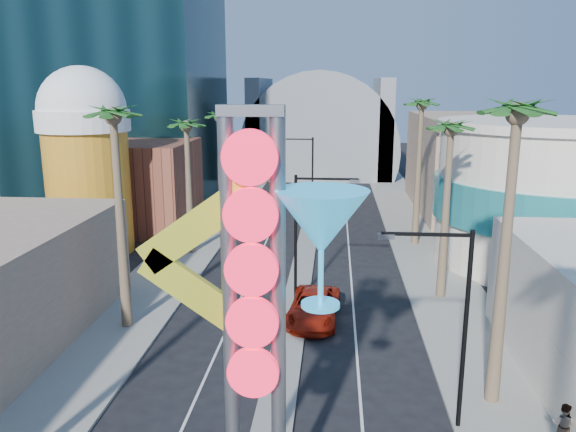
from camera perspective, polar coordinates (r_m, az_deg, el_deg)
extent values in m
cube|color=gray|center=(50.04, -8.92, -2.02)|extent=(5.00, 100.00, 0.15)
cube|color=gray|center=(49.19, 13.15, -2.48)|extent=(5.00, 100.00, 0.15)
cube|color=gray|center=(51.59, 2.18, -1.41)|extent=(1.60, 84.00, 0.15)
cube|color=brown|center=(53.88, -15.06, 3.04)|extent=(10.00, 10.00, 8.00)
cube|color=#987C62|center=(61.97, 17.68, 5.08)|extent=(10.00, 20.00, 10.00)
cylinder|color=orange|center=(46.79, -19.56, 2.49)|extent=(6.40, 6.40, 10.00)
cylinder|color=white|center=(46.17, -20.08, 9.09)|extent=(7.00, 7.00, 1.60)
sphere|color=white|center=(46.13, -20.16, 10.08)|extent=(6.60, 6.60, 6.60)
cylinder|color=beige|center=(45.47, 25.03, 1.72)|extent=(16.00, 16.00, 10.00)
cylinder|color=teal|center=(45.47, 25.03, 1.72)|extent=(16.60, 16.60, 3.00)
cylinder|color=beige|center=(44.84, 25.69, 8.37)|extent=(16.60, 16.60, 0.60)
cylinder|color=slate|center=(84.40, 3.30, 6.99)|extent=(22.00, 16.00, 22.00)
cube|color=slate|center=(84.85, -2.84, 9.06)|extent=(2.00, 16.00, 14.00)
cube|color=slate|center=(84.37, 9.52, 8.88)|extent=(2.00, 16.00, 14.00)
cylinder|color=slate|center=(16.53, -5.91, -10.27)|extent=(0.44, 0.44, 12.00)
cylinder|color=slate|center=(16.34, -1.00, -10.49)|extent=(0.44, 0.44, 12.00)
cube|color=slate|center=(15.06, -3.78, 10.65)|extent=(1.80, 0.50, 0.30)
cylinder|color=red|center=(14.82, -3.92, 5.95)|extent=(1.50, 0.25, 1.50)
cylinder|color=red|center=(15.09, -3.82, 0.11)|extent=(1.50, 0.25, 1.50)
cylinder|color=red|center=(15.52, -3.74, -5.48)|extent=(1.50, 0.25, 1.50)
cylinder|color=red|center=(16.08, -3.65, -10.72)|extent=(1.50, 0.25, 1.50)
cylinder|color=red|center=(16.77, -3.57, -15.57)|extent=(1.50, 0.25, 1.50)
cube|color=yellow|center=(15.85, -9.34, -1.09)|extent=(3.47, 0.25, 2.80)
cube|color=yellow|center=(16.45, -9.08, -7.85)|extent=(3.47, 0.25, 2.80)
cone|color=#26A2D8|center=(15.33, 3.43, -0.64)|extent=(2.60, 2.60, 1.80)
cylinder|color=#26A2D8|center=(15.79, 3.35, -6.29)|extent=(0.16, 0.16, 1.60)
cylinder|color=#26A2D8|center=(16.07, 3.31, -8.98)|extent=(1.10, 1.10, 0.12)
cylinder|color=black|center=(33.22, 0.78, -2.65)|extent=(0.18, 0.18, 8.00)
cube|color=black|center=(32.32, 3.99, 3.78)|extent=(3.60, 0.12, 0.12)
cube|color=slate|center=(32.35, 6.83, 3.55)|extent=(0.60, 0.25, 0.18)
cylinder|color=black|center=(56.66, 2.50, 3.96)|extent=(0.18, 0.18, 8.00)
cube|color=black|center=(56.28, 0.69, 7.81)|extent=(3.60, 0.12, 0.12)
cube|color=slate|center=(56.42, -0.94, 7.72)|extent=(0.60, 0.25, 0.18)
cylinder|color=black|center=(22.41, 17.53, -11.32)|extent=(0.18, 0.18, 8.00)
cube|color=black|center=(20.84, 13.90, -1.83)|extent=(3.24, 0.12, 0.12)
cube|color=slate|center=(20.68, 9.94, -2.04)|extent=(0.60, 0.25, 0.18)
cylinder|color=brown|center=(30.94, -16.63, -1.05)|extent=(0.40, 0.40, 11.50)
sphere|color=#1A4D19|center=(30.10, -17.36, 9.62)|extent=(2.40, 2.40, 2.40)
cylinder|color=brown|center=(44.11, -10.03, 2.45)|extent=(0.40, 0.40, 10.00)
sphere|color=#1A4D19|center=(43.47, -10.30, 8.93)|extent=(2.40, 2.40, 2.40)
cylinder|color=brown|center=(55.63, -6.91, 4.75)|extent=(0.40, 0.40, 10.00)
sphere|color=#1A4D19|center=(55.13, -7.05, 9.90)|extent=(2.40, 2.40, 2.40)
cylinder|color=brown|center=(23.97, 21.05, -4.86)|extent=(0.40, 0.40, 12.00)
sphere|color=#1A4D19|center=(22.93, 22.30, 9.57)|extent=(2.40, 2.40, 2.40)
cylinder|color=brown|center=(35.42, 15.70, -0.06)|extent=(0.40, 0.40, 10.50)
sphere|color=#1A4D19|center=(34.65, 16.24, 8.43)|extent=(2.40, 2.40, 2.40)
cylinder|color=brown|center=(46.95, 13.07, 3.88)|extent=(0.40, 0.40, 11.50)
sphere|color=#1A4D19|center=(46.41, 13.44, 10.90)|extent=(2.40, 2.40, 2.40)
imported|color=#B3210D|center=(32.18, 2.65, -9.21)|extent=(3.09, 6.01, 1.62)
imported|color=gray|center=(23.96, 26.16, -18.51)|extent=(1.04, 0.98, 1.70)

